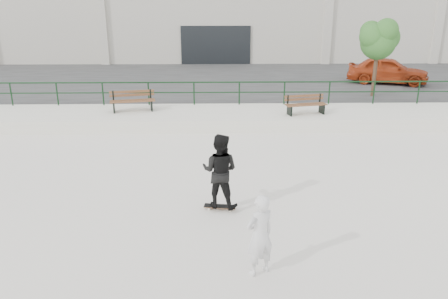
{
  "coord_description": "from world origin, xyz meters",
  "views": [
    {
      "loc": [
        -0.07,
        -8.23,
        4.88
      ],
      "look_at": [
        0.14,
        2.0,
        1.39
      ],
      "focal_mm": 35.0,
      "sensor_mm": 36.0,
      "label": 1
    }
  ],
  "objects_px": {
    "bench_right": "(305,105)",
    "red_car": "(387,70)",
    "standing_skater": "(220,171)",
    "tree": "(379,38)",
    "seated_skater": "(260,235)",
    "skateboard": "(220,206)",
    "bench_left": "(133,101)"
  },
  "relations": [
    {
      "from": "bench_right",
      "to": "red_car",
      "type": "relative_size",
      "value": 0.41
    },
    {
      "from": "bench_right",
      "to": "standing_skater",
      "type": "xyz_separation_m",
      "value": [
        -3.57,
        -7.54,
        0.13
      ]
    },
    {
      "from": "tree",
      "to": "seated_skater",
      "type": "height_order",
      "value": "tree"
    },
    {
      "from": "red_car",
      "to": "seated_skater",
      "type": "distance_m",
      "value": 19.2
    },
    {
      "from": "bench_right",
      "to": "standing_skater",
      "type": "height_order",
      "value": "standing_skater"
    },
    {
      "from": "red_car",
      "to": "skateboard",
      "type": "distance_m",
      "value": 17.27
    },
    {
      "from": "seated_skater",
      "to": "standing_skater",
      "type": "bearing_deg",
      "value": -105.48
    },
    {
      "from": "bench_left",
      "to": "bench_right",
      "type": "distance_m",
      "value": 7.15
    },
    {
      "from": "red_car",
      "to": "skateboard",
      "type": "relative_size",
      "value": 5.35
    },
    {
      "from": "bench_right",
      "to": "skateboard",
      "type": "height_order",
      "value": "bench_right"
    },
    {
      "from": "tree",
      "to": "skateboard",
      "type": "relative_size",
      "value": 4.55
    },
    {
      "from": "bench_left",
      "to": "tree",
      "type": "xyz_separation_m",
      "value": [
        11.12,
        2.83,
        2.31
      ]
    },
    {
      "from": "standing_skater",
      "to": "bench_right",
      "type": "bearing_deg",
      "value": -97.68
    },
    {
      "from": "bench_right",
      "to": "seated_skater",
      "type": "height_order",
      "value": "seated_skater"
    },
    {
      "from": "seated_skater",
      "to": "tree",
      "type": "bearing_deg",
      "value": -146.75
    },
    {
      "from": "bench_right",
      "to": "skateboard",
      "type": "relative_size",
      "value": 2.18
    },
    {
      "from": "bench_right",
      "to": "tree",
      "type": "bearing_deg",
      "value": 29.21
    },
    {
      "from": "tree",
      "to": "red_car",
      "type": "xyz_separation_m",
      "value": [
        1.9,
        3.34,
        -2.0
      ]
    },
    {
      "from": "red_car",
      "to": "standing_skater",
      "type": "height_order",
      "value": "red_car"
    },
    {
      "from": "red_car",
      "to": "seated_skater",
      "type": "xyz_separation_m",
      "value": [
        -8.78,
        -17.07,
        -0.43
      ]
    },
    {
      "from": "tree",
      "to": "standing_skater",
      "type": "distance_m",
      "value": 13.58
    },
    {
      "from": "seated_skater",
      "to": "bench_left",
      "type": "bearing_deg",
      "value": -98.84
    },
    {
      "from": "bench_left",
      "to": "standing_skater",
      "type": "height_order",
      "value": "standing_skater"
    },
    {
      "from": "skateboard",
      "to": "bench_left",
      "type": "bearing_deg",
      "value": 122.32
    },
    {
      "from": "bench_left",
      "to": "skateboard",
      "type": "relative_size",
      "value": 2.39
    },
    {
      "from": "bench_left",
      "to": "tree",
      "type": "height_order",
      "value": "tree"
    },
    {
      "from": "seated_skater",
      "to": "red_car",
      "type": "bearing_deg",
      "value": -147.37
    },
    {
      "from": "bench_right",
      "to": "skateboard",
      "type": "xyz_separation_m",
      "value": [
        -3.57,
        -7.54,
        -0.81
      ]
    },
    {
      "from": "skateboard",
      "to": "standing_skater",
      "type": "relative_size",
      "value": 0.43
    },
    {
      "from": "tree",
      "to": "red_car",
      "type": "distance_m",
      "value": 4.33
    },
    {
      "from": "bench_left",
      "to": "tree",
      "type": "distance_m",
      "value": 11.71
    },
    {
      "from": "tree",
      "to": "standing_skater",
      "type": "xyz_separation_m",
      "value": [
        -7.57,
        -11.05,
        -2.22
      ]
    }
  ]
}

